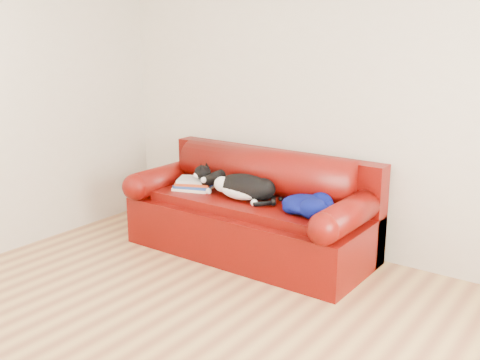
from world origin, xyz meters
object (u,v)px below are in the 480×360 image
object	(u,v)px
sofa_base	(250,227)
blanket	(308,204)
book_stack	(194,184)
cat	(244,188)

from	to	relation	value
sofa_base	blanket	xyz separation A→B (m)	(0.60, -0.06, 0.33)
book_stack	cat	world-z (taller)	cat
book_stack	cat	distance (m)	0.55
sofa_base	cat	bearing A→B (deg)	-98.13
sofa_base	cat	size ratio (longest dim) A/B	2.77
blanket	book_stack	bearing A→B (deg)	-179.45
book_stack	cat	size ratio (longest dim) A/B	0.51
blanket	sofa_base	bearing A→B (deg)	174.21
cat	sofa_base	bearing A→B (deg)	74.44
sofa_base	cat	world-z (taller)	cat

